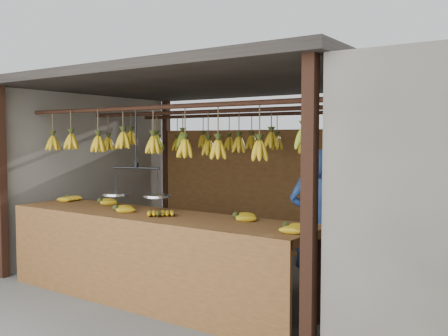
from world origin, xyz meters
The scene contains 8 objects.
ground centered at (0.00, 0.00, 0.00)m, with size 80.00×80.00×0.00m, color #5B5B57.
stall centered at (0.00, 0.33, 1.97)m, with size 4.30×3.30×2.40m.
neighbor_left centered at (-3.60, 0.00, 1.15)m, with size 3.00×3.00×2.30m, color slate.
counter centered at (0.07, -1.23, 0.71)m, with size 3.56×0.81×0.96m.
hanging_bananas centered at (-0.01, 0.00, 1.61)m, with size 3.66×2.25×0.40m.
balance_scale centered at (-0.26, -1.00, 1.11)m, with size 0.79×0.43×0.95m.
vendor centered at (1.38, 0.02, 0.79)m, with size 0.57×0.38×1.57m, color #3359A5.
bag_bundles centered at (1.94, 1.35, 0.99)m, with size 0.08×0.26×1.21m.
Camera 1 is at (3.55, -4.90, 1.69)m, focal length 40.00 mm.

